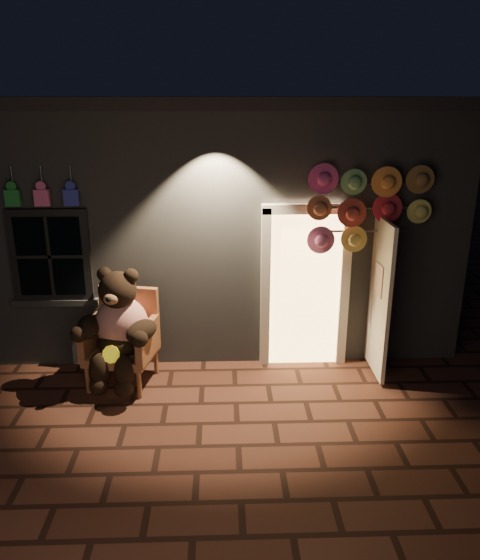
{
  "coord_description": "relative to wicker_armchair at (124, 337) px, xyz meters",
  "views": [
    {
      "loc": [
        0.27,
        -5.26,
        3.47
      ],
      "look_at": [
        0.48,
        1.0,
        1.35
      ],
      "focal_mm": 35.0,
      "sensor_mm": 36.0,
      "label": 1
    }
  ],
  "objects": [
    {
      "name": "hat_rack",
      "position": [
        3.0,
        0.23,
        1.6
      ],
      "size": [
        1.51,
        0.22,
        2.66
      ],
      "color": "#59595E",
      "rests_on": "ground"
    },
    {
      "name": "ground",
      "position": [
        0.98,
        -1.05,
        -0.59
      ],
      "size": [
        60.0,
        60.0,
        0.0
      ],
      "primitive_type": "plane",
      "color": "#4E2A1E",
      "rests_on": "ground"
    },
    {
      "name": "teddy_bear",
      "position": [
        -0.02,
        -0.15,
        0.19
      ],
      "size": [
        1.05,
        0.92,
        1.48
      ],
      "rotation": [
        0.0,
        0.0,
        -0.22
      ],
      "color": "red",
      "rests_on": "ground"
    },
    {
      "name": "shop_building",
      "position": [
        0.98,
        2.94,
        1.14
      ],
      "size": [
        7.3,
        5.95,
        3.51
      ],
      "color": "slate",
      "rests_on": "ground"
    },
    {
      "name": "wicker_armchair",
      "position": [
        0.0,
        0.0,
        0.0
      ],
      "size": [
        0.94,
        0.89,
        1.18
      ],
      "rotation": [
        0.0,
        0.0,
        -0.22
      ],
      "color": "#AB6642",
      "rests_on": "ground"
    }
  ]
}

